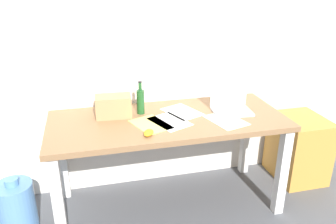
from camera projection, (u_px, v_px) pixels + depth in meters
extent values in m
plane|color=#515459|center=(168.00, 203.00, 2.82)|extent=(8.00, 8.00, 0.00)
cube|color=silver|center=(155.00, 34.00, 2.71)|extent=(5.20, 0.08, 2.60)
cube|color=olive|center=(168.00, 121.00, 2.54)|extent=(1.74, 0.73, 0.04)
cube|color=silver|center=(59.00, 205.00, 2.22)|extent=(0.07, 0.07, 0.72)
cube|color=silver|center=(282.00, 172.00, 2.58)|extent=(0.07, 0.07, 0.72)
cube|color=silver|center=(62.00, 158.00, 2.78)|extent=(0.07, 0.07, 0.72)
cube|color=silver|center=(246.00, 137.00, 3.14)|extent=(0.07, 0.07, 0.72)
cube|color=silver|center=(232.00, 112.00, 2.62)|extent=(0.30, 0.22, 0.02)
cube|color=white|center=(229.00, 95.00, 2.68)|extent=(0.29, 0.04, 0.19)
cylinder|color=#1E5123|center=(141.00, 102.00, 2.58)|extent=(0.06, 0.06, 0.18)
cylinder|color=#1E5123|center=(140.00, 86.00, 2.54)|extent=(0.02, 0.02, 0.06)
cylinder|color=black|center=(140.00, 82.00, 2.52)|extent=(0.03, 0.03, 0.01)
ellipsoid|color=gold|center=(149.00, 133.00, 2.26)|extent=(0.10, 0.12, 0.03)
cube|color=tan|center=(113.00, 106.00, 2.54)|extent=(0.27, 0.17, 0.16)
cube|color=white|center=(182.00, 112.00, 2.64)|extent=(0.31, 0.35, 0.00)
cube|color=white|center=(226.00, 120.00, 2.49)|extent=(0.28, 0.34, 0.00)
cube|color=#F4E06B|center=(151.00, 124.00, 2.42)|extent=(0.30, 0.35, 0.00)
cube|color=white|center=(169.00, 122.00, 2.47)|extent=(0.31, 0.35, 0.00)
cylinder|color=#598CC6|center=(17.00, 208.00, 2.46)|extent=(0.27, 0.27, 0.38)
cylinder|color=#598CC6|center=(11.00, 182.00, 2.37)|extent=(0.09, 0.09, 0.05)
cube|color=#C68938|center=(298.00, 148.00, 3.09)|extent=(0.40, 0.48, 0.58)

